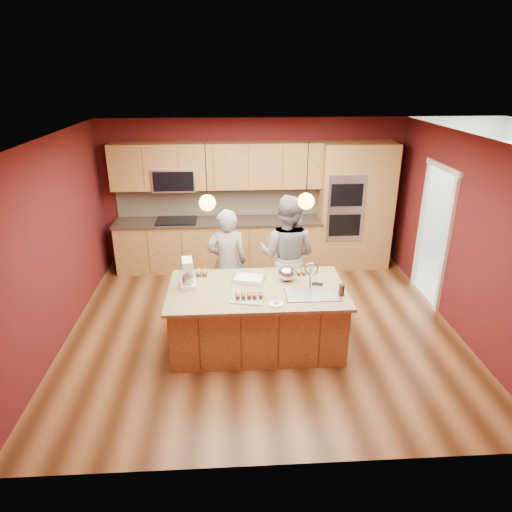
{
  "coord_description": "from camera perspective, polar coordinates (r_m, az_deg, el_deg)",
  "views": [
    {
      "loc": [
        -0.44,
        -5.73,
        3.49
      ],
      "look_at": [
        -0.1,
        -0.1,
        1.16
      ],
      "focal_mm": 32.0,
      "sensor_mm": 36.0,
      "label": 1
    }
  ],
  "objects": [
    {
      "name": "floor",
      "position": [
        6.72,
        0.82,
        -8.86
      ],
      "size": [
        5.5,
        5.5,
        0.0
      ],
      "primitive_type": "plane",
      "color": "#422310",
      "rests_on": "ground"
    },
    {
      "name": "ceiling",
      "position": [
        5.8,
        0.97,
        14.6
      ],
      "size": [
        5.5,
        5.5,
        0.0
      ],
      "primitive_type": "plane",
      "rotation": [
        3.14,
        0.0,
        0.0
      ],
      "color": "white",
      "rests_on": "ground"
    },
    {
      "name": "wall_back",
      "position": [
        8.51,
        -0.37,
        7.86
      ],
      "size": [
        5.5,
        0.0,
        5.5
      ],
      "primitive_type": "plane",
      "rotation": [
        1.57,
        0.0,
        0.0
      ],
      "color": "#4F1314",
      "rests_on": "ground"
    },
    {
      "name": "wall_front",
      "position": [
        3.9,
        3.66,
        -10.91
      ],
      "size": [
        5.5,
        0.0,
        5.5
      ],
      "primitive_type": "plane",
      "rotation": [
        -1.57,
        0.0,
        0.0
      ],
      "color": "#4F1314",
      "rests_on": "ground"
    },
    {
      "name": "wall_left",
      "position": [
        6.54,
        -23.93,
        1.32
      ],
      "size": [
        0.0,
        5.0,
        5.0
      ],
      "primitive_type": "plane",
      "rotation": [
        1.57,
        0.0,
        1.57
      ],
      "color": "#4F1314",
      "rests_on": "ground"
    },
    {
      "name": "wall_right",
      "position": [
        6.9,
        24.34,
        2.29
      ],
      "size": [
        0.0,
        5.0,
        5.0
      ],
      "primitive_type": "plane",
      "rotation": [
        1.57,
        0.0,
        -1.57
      ],
      "color": "#4F1314",
      "rests_on": "ground"
    },
    {
      "name": "cabinet_run",
      "position": [
        8.36,
        -4.94,
        4.9
      ],
      "size": [
        3.74,
        0.64,
        2.3
      ],
      "color": "brown",
      "rests_on": "floor"
    },
    {
      "name": "oven_column",
      "position": [
        8.57,
        12.23,
        6.07
      ],
      "size": [
        1.3,
        0.62,
        2.3
      ],
      "color": "brown",
      "rests_on": "floor"
    },
    {
      "name": "doorway_trim",
      "position": [
        7.65,
        21.25,
        2.26
      ],
      "size": [
        0.08,
        1.11,
        2.2
      ],
      "primitive_type": null,
      "color": "silver",
      "rests_on": "wall_right"
    },
    {
      "name": "pendant_left",
      "position": [
        5.51,
        -6.1,
        6.67
      ],
      "size": [
        0.2,
        0.2,
        0.8
      ],
      "color": "black",
      "rests_on": "ceiling"
    },
    {
      "name": "pendant_right",
      "position": [
        5.58,
        6.28,
        6.86
      ],
      "size": [
        0.2,
        0.2,
        0.8
      ],
      "color": "black",
      "rests_on": "ceiling"
    },
    {
      "name": "island",
      "position": [
        6.12,
        0.27,
        -7.51
      ],
      "size": [
        2.3,
        1.29,
        1.23
      ],
      "color": "brown",
      "rests_on": "floor"
    },
    {
      "name": "person_left",
      "position": [
        6.74,
        -3.65,
        -0.89
      ],
      "size": [
        0.65,
        0.47,
        1.65
      ],
      "primitive_type": "imported",
      "rotation": [
        0.0,
        0.0,
        3.27
      ],
      "color": "black",
      "rests_on": "floor"
    },
    {
      "name": "person_right",
      "position": [
        6.76,
        3.93,
        0.04
      ],
      "size": [
        1.11,
        1.01,
        1.84
      ],
      "primitive_type": "imported",
      "rotation": [
        0.0,
        0.0,
        2.71
      ],
      "color": "slate",
      "rests_on": "floor"
    },
    {
      "name": "stand_mixer",
      "position": [
        5.98,
        -8.51,
        -2.37
      ],
      "size": [
        0.23,
        0.3,
        0.38
      ],
      "rotation": [
        0.0,
        0.0,
        0.14
      ],
      "color": "white",
      "rests_on": "island"
    },
    {
      "name": "sheet_cake",
      "position": [
        6.14,
        -0.92,
        -2.87
      ],
      "size": [
        0.49,
        0.41,
        0.05
      ],
      "rotation": [
        0.0,
        0.0,
        -0.26
      ],
      "color": "silver",
      "rests_on": "island"
    },
    {
      "name": "cooling_rack",
      "position": [
        5.64,
        -1.01,
        -5.39
      ],
      "size": [
        0.43,
        0.35,
        0.02
      ],
      "primitive_type": "cube",
      "rotation": [
        0.0,
        0.0,
        -0.22
      ],
      "color": "silver",
      "rests_on": "island"
    },
    {
      "name": "mixing_bowl",
      "position": [
        6.13,
        3.87,
        -2.21
      ],
      "size": [
        0.24,
        0.24,
        0.2
      ],
      "primitive_type": "ellipsoid",
      "color": "#ADB0B4",
      "rests_on": "island"
    },
    {
      "name": "plate",
      "position": [
        5.54,
        2.55,
        -5.99
      ],
      "size": [
        0.19,
        0.19,
        0.01
      ],
      "primitive_type": "cylinder",
      "color": "white",
      "rests_on": "island"
    },
    {
      "name": "tumbler",
      "position": [
        5.82,
        10.65,
        -4.2
      ],
      "size": [
        0.07,
        0.07,
        0.15
      ],
      "primitive_type": "cylinder",
      "color": "#311D11",
      "rests_on": "island"
    },
    {
      "name": "phone",
      "position": [
        6.09,
        7.69,
        -3.48
      ],
      "size": [
        0.16,
        0.11,
        0.01
      ],
      "primitive_type": "cube",
      "rotation": [
        0.0,
        0.0,
        -0.27
      ],
      "color": "black",
      "rests_on": "island"
    },
    {
      "name": "cupcakes_left",
      "position": [
        6.33,
        -6.79,
        -2.08
      ],
      "size": [
        0.17,
        0.17,
        0.08
      ],
      "primitive_type": null,
      "color": "#C48942",
      "rests_on": "island"
    },
    {
      "name": "cupcakes_rack",
      "position": [
        5.65,
        -0.88,
        -4.89
      ],
      "size": [
        0.36,
        0.14,
        0.06
      ],
      "primitive_type": null,
      "color": "#C48942",
      "rests_on": "island"
    },
    {
      "name": "cupcakes_right",
      "position": [
        6.35,
        5.93,
        -1.99
      ],
      "size": [
        0.21,
        0.14,
        0.06
      ],
      "primitive_type": null,
      "color": "#C48942",
      "rests_on": "island"
    },
    {
      "name": "washer",
      "position": [
        8.62,
        29.38,
        -1.25
      ],
      "size": [
        0.61,
        0.62,
        0.9
      ],
      "primitive_type": "cube",
      "rotation": [
        0.0,
        0.0,
        -0.08
      ],
      "color": "white",
      "rests_on": "floor"
    },
    {
      "name": "dryer",
      "position": [
        9.14,
        27.52,
        0.8
      ],
      "size": [
        0.81,
        0.82,
        1.04
      ],
      "primitive_type": "cube",
      "rotation": [
        0.0,
        0.0,
        0.3
      ],
      "color": "white",
      "rests_on": "floor"
    }
  ]
}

